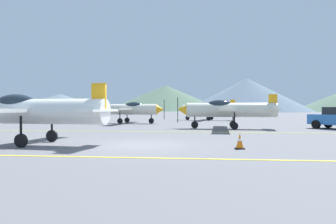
% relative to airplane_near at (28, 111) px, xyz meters
% --- Properties ---
extents(ground_plane, '(400.00, 400.00, 0.00)m').
position_rel_airplane_near_xyz_m(ground_plane, '(4.83, 0.25, -1.44)').
color(ground_plane, slate).
extents(apron_line_near, '(80.00, 0.16, 0.01)m').
position_rel_airplane_near_xyz_m(apron_line_near, '(4.83, -3.16, -1.44)').
color(apron_line_near, yellow).
rests_on(apron_line_near, ground_plane).
extents(apron_line_far, '(80.00, 0.16, 0.01)m').
position_rel_airplane_near_xyz_m(apron_line_far, '(4.83, 7.44, -1.44)').
color(apron_line_far, yellow).
rests_on(apron_line_far, ground_plane).
extents(airplane_near, '(7.47, 8.58, 2.56)m').
position_rel_airplane_near_xyz_m(airplane_near, '(0.00, 0.00, 0.00)').
color(airplane_near, white).
rests_on(airplane_near, ground_plane).
extents(airplane_mid, '(7.43, 8.56, 2.56)m').
position_rel_airplane_near_xyz_m(airplane_mid, '(9.33, 11.11, 0.00)').
color(airplane_mid, silver).
rests_on(airplane_mid, ground_plane).
extents(airplane_far, '(7.47, 8.58, 2.56)m').
position_rel_airplane_near_xyz_m(airplane_far, '(0.03, 18.39, 0.00)').
color(airplane_far, silver).
rests_on(airplane_far, ground_plane).
extents(airplane_back, '(7.50, 8.57, 2.56)m').
position_rel_airplane_near_xyz_m(airplane_back, '(8.00, 27.26, 0.00)').
color(airplane_back, silver).
rests_on(airplane_back, ground_plane).
extents(traffic_cone_front, '(0.36, 0.36, 0.59)m').
position_rel_airplane_near_xyz_m(traffic_cone_front, '(8.87, -0.62, -1.16)').
color(traffic_cone_front, black).
rests_on(traffic_cone_front, ground_plane).
extents(hill_left, '(57.08, 57.08, 9.34)m').
position_rel_airplane_near_xyz_m(hill_left, '(-71.28, 155.39, 3.22)').
color(hill_left, slate).
rests_on(hill_left, ground_plane).
extents(hill_centerleft, '(63.37, 63.37, 13.34)m').
position_rel_airplane_near_xyz_m(hill_centerleft, '(-11.49, 151.55, 5.23)').
color(hill_centerleft, '#4C6651').
rests_on(hill_centerleft, ground_plane).
extents(hill_centerright, '(52.36, 52.36, 13.65)m').
position_rel_airplane_near_xyz_m(hill_centerright, '(25.68, 118.70, 5.38)').
color(hill_centerright, slate).
rests_on(hill_centerright, ground_plane).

